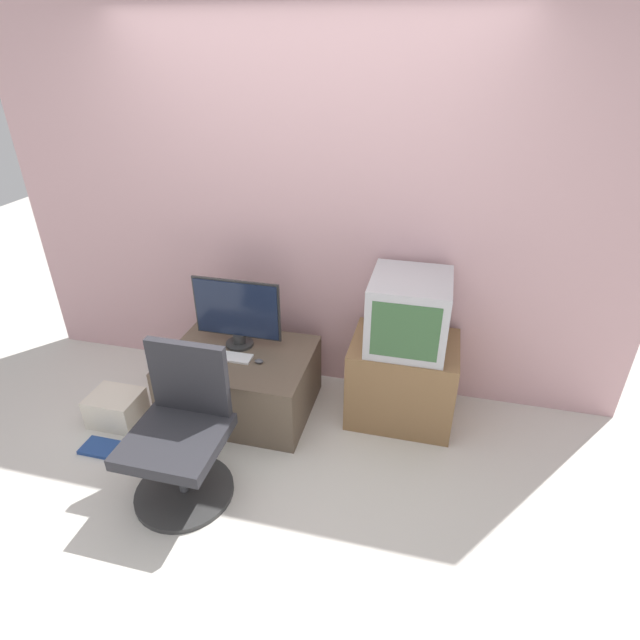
{
  "coord_description": "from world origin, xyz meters",
  "views": [
    {
      "loc": [
        0.86,
        -1.83,
        2.29
      ],
      "look_at": [
        0.17,
        0.95,
        0.7
      ],
      "focal_mm": 28.0,
      "sensor_mm": 36.0,
      "label": 1
    }
  ],
  "objects_px": {
    "mouse": "(259,361)",
    "crt_tv": "(409,312)",
    "book": "(100,448)",
    "main_monitor": "(237,313)",
    "cardboard_box_lower": "(116,408)",
    "office_chair": "(181,437)",
    "keyboard": "(226,356)"
  },
  "relations": [
    {
      "from": "mouse",
      "to": "crt_tv",
      "type": "xyz_separation_m",
      "value": [
        0.92,
        0.27,
        0.35
      ]
    },
    {
      "from": "mouse",
      "to": "book",
      "type": "relative_size",
      "value": 0.25
    },
    {
      "from": "main_monitor",
      "to": "book",
      "type": "bearing_deg",
      "value": -133.34
    },
    {
      "from": "crt_tv",
      "to": "book",
      "type": "height_order",
      "value": "crt_tv"
    },
    {
      "from": "main_monitor",
      "to": "cardboard_box_lower",
      "type": "relative_size",
      "value": 1.83
    },
    {
      "from": "cardboard_box_lower",
      "to": "book",
      "type": "bearing_deg",
      "value": -80.65
    },
    {
      "from": "office_chair",
      "to": "keyboard",
      "type": "bearing_deg",
      "value": 92.48
    },
    {
      "from": "mouse",
      "to": "crt_tv",
      "type": "distance_m",
      "value": 1.02
    },
    {
      "from": "office_chair",
      "to": "mouse",
      "type": "bearing_deg",
      "value": 73.48
    },
    {
      "from": "cardboard_box_lower",
      "to": "book",
      "type": "xyz_separation_m",
      "value": [
        0.05,
        -0.28,
        -0.09
      ]
    },
    {
      "from": "cardboard_box_lower",
      "to": "keyboard",
      "type": "bearing_deg",
      "value": 22.14
    },
    {
      "from": "mouse",
      "to": "crt_tv",
      "type": "bearing_deg",
      "value": 16.0
    },
    {
      "from": "cardboard_box_lower",
      "to": "book",
      "type": "height_order",
      "value": "cardboard_box_lower"
    },
    {
      "from": "mouse",
      "to": "crt_tv",
      "type": "height_order",
      "value": "crt_tv"
    },
    {
      "from": "mouse",
      "to": "book",
      "type": "height_order",
      "value": "mouse"
    },
    {
      "from": "keyboard",
      "to": "cardboard_box_lower",
      "type": "bearing_deg",
      "value": -157.86
    },
    {
      "from": "crt_tv",
      "to": "office_chair",
      "type": "bearing_deg",
      "value": -139.58
    },
    {
      "from": "book",
      "to": "keyboard",
      "type": "bearing_deg",
      "value": 40.5
    },
    {
      "from": "crt_tv",
      "to": "cardboard_box_lower",
      "type": "distance_m",
      "value": 2.08
    },
    {
      "from": "cardboard_box_lower",
      "to": "book",
      "type": "relative_size",
      "value": 1.47
    },
    {
      "from": "keyboard",
      "to": "crt_tv",
      "type": "height_order",
      "value": "crt_tv"
    },
    {
      "from": "keyboard",
      "to": "book",
      "type": "bearing_deg",
      "value": -139.5
    },
    {
      "from": "main_monitor",
      "to": "cardboard_box_lower",
      "type": "distance_m",
      "value": 1.06
    },
    {
      "from": "main_monitor",
      "to": "keyboard",
      "type": "height_order",
      "value": "main_monitor"
    },
    {
      "from": "office_chair",
      "to": "book",
      "type": "xyz_separation_m",
      "value": [
        -0.7,
        0.14,
        -0.36
      ]
    },
    {
      "from": "keyboard",
      "to": "crt_tv",
      "type": "bearing_deg",
      "value": 12.26
    },
    {
      "from": "book",
      "to": "main_monitor",
      "type": "bearing_deg",
      "value": 46.66
    },
    {
      "from": "office_chair",
      "to": "main_monitor",
      "type": "bearing_deg",
      "value": 90.05
    },
    {
      "from": "main_monitor",
      "to": "keyboard",
      "type": "relative_size",
      "value": 1.74
    },
    {
      "from": "keyboard",
      "to": "office_chair",
      "type": "relative_size",
      "value": 0.4
    },
    {
      "from": "keyboard",
      "to": "mouse",
      "type": "distance_m",
      "value": 0.24
    },
    {
      "from": "crt_tv",
      "to": "cardboard_box_lower",
      "type": "bearing_deg",
      "value": -163.85
    }
  ]
}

